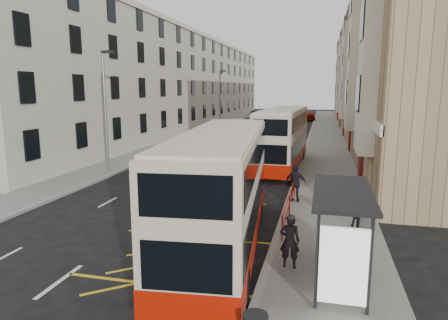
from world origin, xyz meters
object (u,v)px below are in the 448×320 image
(bus_shelter, at_px, (347,219))
(pedestrian_far, at_px, (296,183))
(double_decker_rear, at_px, (283,138))
(white_van, at_px, (236,125))
(street_lamp_far, at_px, (220,96))
(pedestrian_mid, at_px, (362,207))
(pedestrian_near, at_px, (290,241))
(car_dark, at_px, (256,115))
(double_decker_front, at_px, (222,191))
(car_silver, at_px, (250,117))
(street_lamp_near, at_px, (106,106))
(car_red, at_px, (306,116))

(bus_shelter, distance_m, pedestrian_far, 8.66)
(double_decker_rear, relative_size, white_van, 1.82)
(street_lamp_far, relative_size, pedestrian_mid, 4.79)
(pedestrian_mid, bearing_deg, pedestrian_near, -137.35)
(bus_shelter, height_order, pedestrian_near, bus_shelter)
(pedestrian_far, bearing_deg, car_dark, -69.47)
(double_decker_rear, bearing_deg, white_van, 112.20)
(double_decker_front, relative_size, car_dark, 2.35)
(bus_shelter, height_order, pedestrian_far, bus_shelter)
(double_decker_front, height_order, car_silver, double_decker_front)
(street_lamp_near, relative_size, white_van, 1.34)
(bus_shelter, xyz_separation_m, car_silver, (-13.42, 58.69, -1.44))
(white_van, bearing_deg, pedestrian_far, -82.98)
(pedestrian_near, height_order, car_silver, pedestrian_near)
(bus_shelter, bearing_deg, street_lamp_near, 139.86)
(double_decker_front, distance_m, pedestrian_near, 2.98)
(pedestrian_near, xyz_separation_m, car_dark, (-11.61, 62.69, -0.25))
(bus_shelter, relative_size, street_lamp_far, 0.53)
(street_lamp_far, xyz_separation_m, pedestrian_far, (12.70, -34.03, -3.54))
(street_lamp_far, xyz_separation_m, double_decker_front, (10.56, -40.51, -2.44))
(street_lamp_near, height_order, pedestrian_far, street_lamp_near)
(pedestrian_near, distance_m, pedestrian_far, 7.62)
(street_lamp_near, xyz_separation_m, car_silver, (1.28, 46.29, -3.94))
(street_lamp_near, xyz_separation_m, car_red, (10.89, 49.39, -3.86))
(white_van, height_order, car_dark, white_van)
(double_decker_rear, distance_m, car_silver, 42.34)
(white_van, distance_m, car_silver, 17.05)
(double_decker_rear, height_order, pedestrian_mid, double_decker_rear)
(white_van, bearing_deg, street_lamp_near, -104.86)
(street_lamp_near, xyz_separation_m, pedestrian_near, (13.05, -11.64, -3.61))
(bus_shelter, relative_size, double_decker_rear, 0.39)
(bus_shelter, distance_m, car_dark, 64.83)
(car_red, bearing_deg, car_silver, 0.23)
(pedestrian_far, height_order, car_dark, pedestrian_far)
(street_lamp_near, relative_size, car_silver, 1.96)
(bus_shelter, bearing_deg, car_red, 93.52)
(street_lamp_far, distance_m, pedestrian_near, 43.79)
(pedestrian_far, bearing_deg, double_decker_front, 80.68)
(street_lamp_far, height_order, car_dark, street_lamp_far)
(double_decker_rear, bearing_deg, car_silver, 105.88)
(double_decker_rear, xyz_separation_m, pedestrian_far, (1.59, -9.17, -1.10))
(pedestrian_near, bearing_deg, double_decker_front, -26.06)
(bus_shelter, distance_m, pedestrian_near, 2.13)
(street_lamp_near, height_order, street_lamp_far, same)
(street_lamp_far, relative_size, white_van, 1.34)
(bus_shelter, bearing_deg, car_dark, 101.80)
(car_dark, bearing_deg, pedestrian_far, -66.15)
(street_lamp_far, xyz_separation_m, car_silver, (1.28, 16.29, -3.94))
(double_decker_rear, relative_size, pedestrian_mid, 6.53)
(pedestrian_mid, xyz_separation_m, pedestrian_far, (-2.89, 3.13, 0.11))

